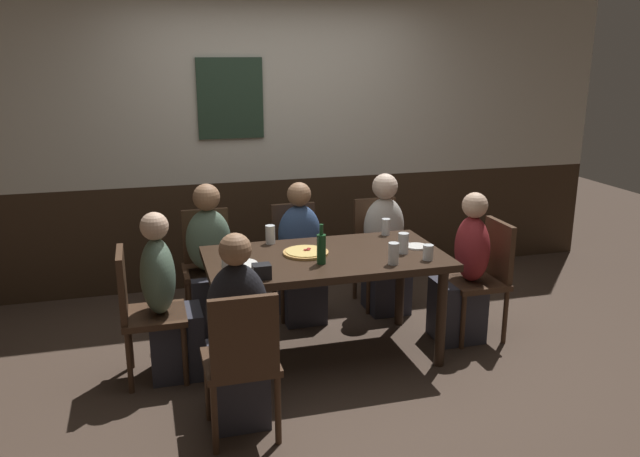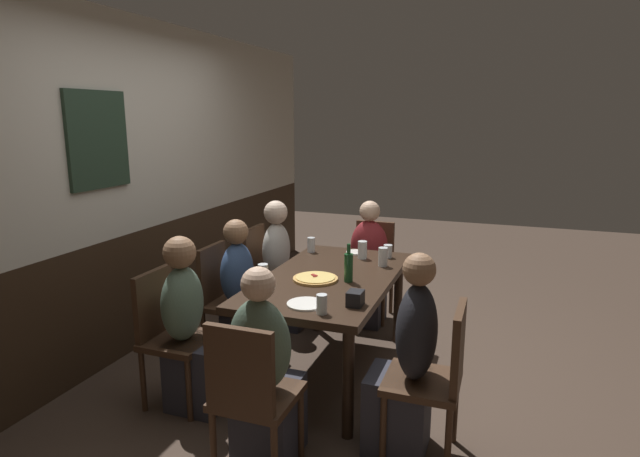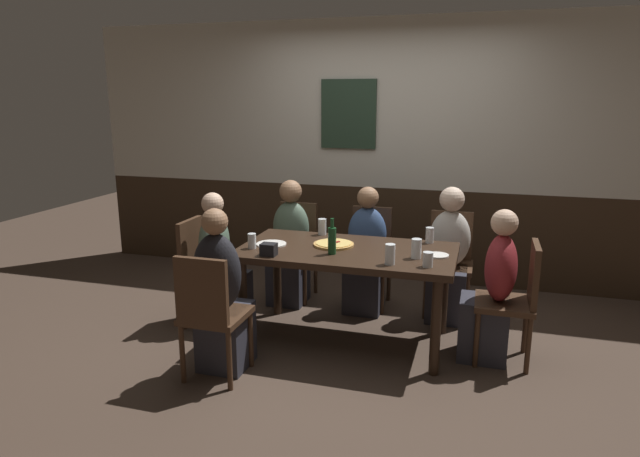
% 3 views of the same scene
% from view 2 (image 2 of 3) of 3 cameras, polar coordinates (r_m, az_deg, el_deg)
% --- Properties ---
extents(ground_plane, '(12.00, 12.00, 0.00)m').
position_cam_2_polar(ground_plane, '(3.99, 1.00, -15.39)').
color(ground_plane, '#423328').
extents(wall_back, '(6.40, 0.13, 2.60)m').
position_cam_2_polar(wall_back, '(4.39, -19.84, 4.35)').
color(wall_back, '#332316').
rests_on(wall_back, ground_plane).
extents(dining_table, '(1.61, 0.87, 0.74)m').
position_cam_2_polar(dining_table, '(3.73, 1.04, -6.44)').
color(dining_table, black).
rests_on(dining_table, ground_plane).
extents(chair_left_near, '(0.40, 0.40, 0.88)m').
position_cam_2_polar(chair_left_near, '(2.98, 12.60, -15.14)').
color(chair_left_near, '#422B1C').
rests_on(chair_left_near, ground_plane).
extents(chair_mid_far, '(0.40, 0.40, 0.88)m').
position_cam_2_polar(chair_mid_far, '(4.12, -10.34, -7.14)').
color(chair_mid_far, '#422B1C').
rests_on(chair_mid_far, ground_plane).
extents(chair_left_far, '(0.40, 0.40, 0.88)m').
position_cam_2_polar(chair_left_far, '(3.57, -16.14, -10.56)').
color(chair_left_far, '#422B1C').
rests_on(chair_left_far, ground_plane).
extents(chair_head_east, '(0.40, 0.40, 0.88)m').
position_cam_2_polar(chair_head_east, '(4.90, 5.67, -3.85)').
color(chair_head_east, '#422B1C').
rests_on(chair_head_east, ground_plane).
extents(chair_right_far, '(0.40, 0.40, 0.88)m').
position_cam_2_polar(chair_right_far, '(4.72, -6.02, -4.50)').
color(chair_right_far, '#422B1C').
rests_on(chair_right_far, ground_plane).
extents(chair_head_west, '(0.40, 0.40, 0.88)m').
position_cam_2_polar(chair_head_west, '(2.76, -7.59, -17.22)').
color(chair_head_west, '#422B1C').
rests_on(chair_head_west, ground_plane).
extents(person_left_near, '(0.34, 0.37, 1.15)m').
position_cam_2_polar(person_left_near, '(3.00, 9.41, -15.04)').
color(person_left_near, '#2D2D38').
rests_on(person_left_near, ground_plane).
extents(person_mid_far, '(0.34, 0.37, 1.10)m').
position_cam_2_polar(person_mid_far, '(4.06, -8.29, -7.93)').
color(person_mid_far, '#2D2D38').
rests_on(person_mid_far, ground_plane).
extents(person_left_far, '(0.34, 0.37, 1.13)m').
position_cam_2_polar(person_left_far, '(3.49, -13.91, -11.32)').
color(person_left_far, '#2D2D38').
rests_on(person_left_far, ground_plane).
extents(person_head_east, '(0.37, 0.34, 1.11)m').
position_cam_2_polar(person_head_east, '(4.75, 5.17, -4.75)').
color(person_head_east, '#2D2D38').
rests_on(person_head_east, ground_plane).
extents(person_right_far, '(0.34, 0.37, 1.13)m').
position_cam_2_polar(person_right_far, '(4.65, -4.20, -4.90)').
color(person_right_far, '#2D2D38').
rests_on(person_right_far, ground_plane).
extents(person_head_west, '(0.37, 0.34, 1.11)m').
position_cam_2_polar(person_head_west, '(2.91, -6.03, -16.30)').
color(person_head_west, '#2D2D38').
rests_on(person_head_west, ground_plane).
extents(pizza, '(0.31, 0.31, 0.03)m').
position_cam_2_polar(pizza, '(3.61, -0.50, -5.47)').
color(pizza, tan).
rests_on(pizza, dining_table).
extents(pint_glass_amber, '(0.07, 0.07, 0.14)m').
position_cam_2_polar(pint_glass_amber, '(4.14, 4.64, -2.44)').
color(pint_glass_amber, silver).
rests_on(pint_glass_amber, dining_table).
extents(beer_glass_half, '(0.06, 0.06, 0.12)m').
position_cam_2_polar(beer_glass_half, '(4.33, -0.96, -1.90)').
color(beer_glass_half, silver).
rests_on(beer_glass_half, dining_table).
extents(highball_clear, '(0.07, 0.07, 0.14)m').
position_cam_2_polar(highball_clear, '(3.95, 6.88, -3.21)').
color(highball_clear, silver).
rests_on(highball_clear, dining_table).
extents(pint_glass_stout, '(0.06, 0.06, 0.11)m').
position_cam_2_polar(pint_glass_stout, '(3.01, 0.19, -8.38)').
color(pint_glass_stout, silver).
rests_on(pint_glass_stout, dining_table).
extents(tumbler_short, '(0.07, 0.07, 0.13)m').
position_cam_2_polar(tumbler_short, '(3.55, -6.22, -4.99)').
color(tumbler_short, silver).
rests_on(tumbler_short, dining_table).
extents(tumbler_water, '(0.07, 0.07, 0.10)m').
position_cam_2_polar(tumbler_water, '(4.20, 7.41, -2.55)').
color(tumbler_water, silver).
rests_on(tumbler_water, dining_table).
extents(beer_bottle_green, '(0.06, 0.06, 0.26)m').
position_cam_2_polar(beer_bottle_green, '(3.56, 3.13, -4.18)').
color(beer_bottle_green, '#194723').
rests_on(beer_bottle_green, dining_table).
extents(plate_white_large, '(0.23, 0.23, 0.01)m').
position_cam_2_polar(plate_white_large, '(3.16, -1.53, -8.22)').
color(plate_white_large, white).
rests_on(plate_white_large, dining_table).
extents(plate_white_small, '(0.16, 0.16, 0.01)m').
position_cam_2_polar(plate_white_small, '(4.32, 3.90, -2.60)').
color(plate_white_small, white).
rests_on(plate_white_small, dining_table).
extents(condiment_caddy, '(0.11, 0.09, 0.09)m').
position_cam_2_polar(condiment_caddy, '(3.14, 3.87, -7.60)').
color(condiment_caddy, black).
rests_on(condiment_caddy, dining_table).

